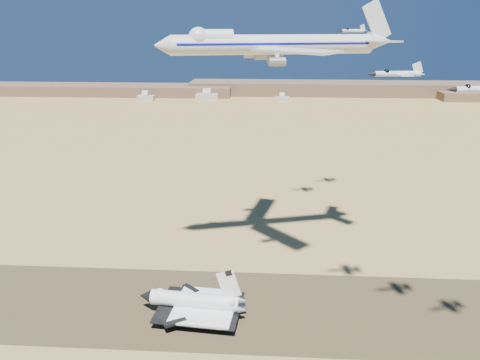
# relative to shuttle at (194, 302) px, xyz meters

# --- Properties ---
(ground) EXTENTS (1200.00, 1200.00, 0.00)m
(ground) POSITION_rel_shuttle_xyz_m (1.29, 4.86, -4.97)
(ground) COLOR #AC8E4C
(ground) RESTS_ON ground
(runway) EXTENTS (600.00, 50.00, 0.06)m
(runway) POSITION_rel_shuttle_xyz_m (1.29, 4.86, -4.94)
(runway) COLOR brown
(runway) RESTS_ON ground
(ridgeline) EXTENTS (960.00, 90.00, 18.00)m
(ridgeline) POSITION_rel_shuttle_xyz_m (66.61, 532.17, 2.65)
(ridgeline) COLOR brown
(ridgeline) RESTS_ON ground
(hangars) EXTENTS (200.50, 29.50, 30.00)m
(hangars) POSITION_rel_shuttle_xyz_m (-62.71, 483.30, -0.14)
(hangars) COLOR beige
(hangars) RESTS_ON ground
(shuttle) EXTENTS (37.66, 25.21, 18.50)m
(shuttle) POSITION_rel_shuttle_xyz_m (0.00, 0.00, 0.00)
(shuttle) COLOR white
(shuttle) RESTS_ON runway
(carrier_747) EXTENTS (88.66, 66.47, 22.11)m
(carrier_747) POSITION_rel_shuttle_xyz_m (23.50, 37.39, 84.34)
(carrier_747) COLOR silver
(crew_a) EXTENTS (0.57, 0.75, 1.84)m
(crew_a) POSITION_rel_shuttle_xyz_m (8.19, -7.80, -3.99)
(crew_a) COLOR #BE430B
(crew_a) RESTS_ON runway
(crew_b) EXTENTS (0.84, 0.95, 1.70)m
(crew_b) POSITION_rel_shuttle_xyz_m (4.83, -6.82, -4.07)
(crew_b) COLOR #BE430B
(crew_b) RESTS_ON runway
(crew_c) EXTENTS (1.11, 0.80, 1.70)m
(crew_c) POSITION_rel_shuttle_xyz_m (7.72, -5.33, -4.07)
(crew_c) COLOR #BE430B
(crew_c) RESTS_ON runway
(chase_jet_a) EXTENTS (15.83, 8.76, 3.95)m
(chase_jet_a) POSITION_rel_shuttle_xyz_m (59.01, -6.94, 78.58)
(chase_jet_a) COLOR silver
(chase_jet_b) EXTENTS (15.76, 9.11, 4.00)m
(chase_jet_b) POSITION_rel_shuttle_xyz_m (75.83, -19.09, 76.21)
(chase_jet_b) COLOR silver
(chase_jet_d) EXTENTS (15.35, 8.69, 3.86)m
(chase_jet_d) POSITION_rel_shuttle_xyz_m (48.54, 89.14, 83.66)
(chase_jet_d) COLOR silver
(chase_jet_e) EXTENTS (15.08, 8.93, 3.88)m
(chase_jet_e) POSITION_rel_shuttle_xyz_m (64.92, 105.87, 88.31)
(chase_jet_e) COLOR silver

